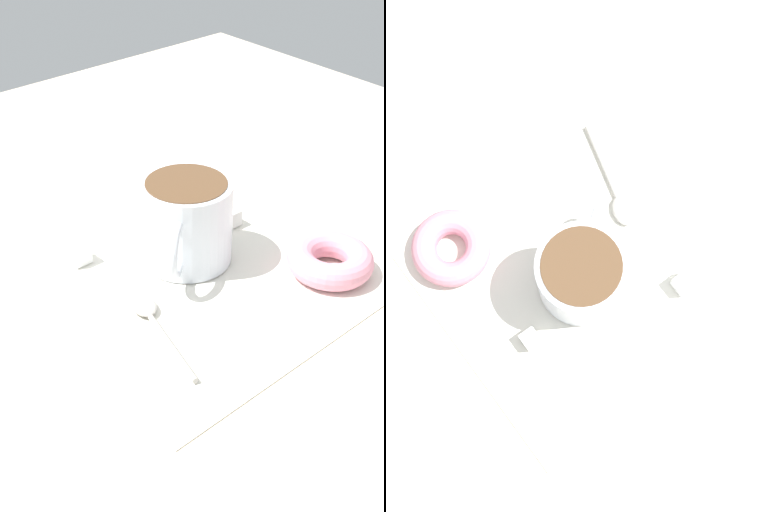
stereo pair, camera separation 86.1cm
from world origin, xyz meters
TOP-DOWN VIEW (x-y plane):
  - ground_plane at (0.00, 0.00)cm, footprint 120.00×120.00cm
  - napkin at (-1.54, 1.51)cm, footprint 33.54×33.54cm
  - coffee_cup at (-3.83, 2.71)cm, footprint 10.36×11.36cm
  - donut at (7.69, 12.26)cm, footprint 8.90×8.90cm
  - spoon at (1.73, -6.48)cm, footprint 13.00×4.75cm
  - sugar_cube at (-5.73, 11.02)cm, footprint 1.86×1.86cm
  - sugar_cube_extra at (-10.76, -6.18)cm, footprint 2.00×2.00cm

SIDE VIEW (x-z plane):
  - ground_plane at x=0.00cm, z-range -2.00..0.00cm
  - napkin at x=-1.54cm, z-range 0.00..0.30cm
  - spoon at x=1.73cm, z-range 0.25..1.15cm
  - sugar_cube at x=-5.73cm, z-range 0.30..2.16cm
  - sugar_cube_extra at x=-10.76cm, z-range 0.30..2.30cm
  - donut at x=7.69cm, z-range 0.30..3.14cm
  - coffee_cup at x=-3.83cm, z-range 0.45..9.45cm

